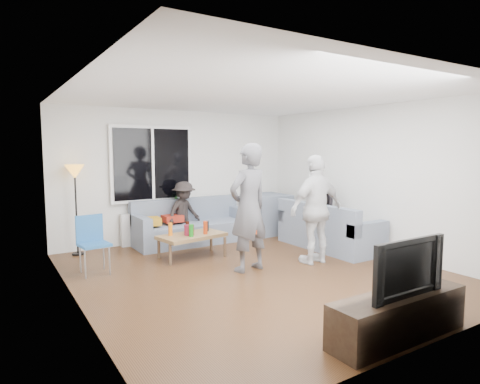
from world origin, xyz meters
TOP-DOWN VIEW (x-y plane):
  - floor at (0.00, 0.00)m, footprint 5.00×5.50m
  - ceiling at (0.00, 0.00)m, footprint 5.00×5.50m
  - wall_back at (0.00, 2.77)m, footprint 5.00×0.04m
  - wall_front at (0.00, -2.77)m, footprint 5.00×0.04m
  - wall_left at (-2.52, 0.00)m, footprint 0.04×5.50m
  - wall_right at (2.52, 0.00)m, footprint 0.04×5.50m
  - window_frame at (-0.60, 2.69)m, footprint 1.62×0.06m
  - window_glass at (-0.60, 2.65)m, footprint 1.50×0.02m
  - window_mullion at (-0.60, 2.64)m, footprint 0.05×0.03m
  - radiator at (-0.60, 2.65)m, footprint 1.30×0.12m
  - potted_plant at (-0.16, 2.62)m, footprint 0.23×0.20m
  - vase at (-0.79, 2.62)m, footprint 0.20×0.20m
  - sofa_back_section at (0.06, 2.27)m, footprint 2.30×0.85m
  - sofa_right_section at (2.02, 0.54)m, footprint 2.00×0.85m
  - sofa_corner at (1.83, 2.27)m, footprint 0.85×0.85m
  - cushion_yellow at (-0.83, 2.25)m, footprint 0.41×0.35m
  - cushion_red at (-0.35, 2.33)m, footprint 0.36×0.31m
  - coffee_table at (-0.43, 1.28)m, footprint 1.18×0.77m
  - pitcher at (-0.50, 1.24)m, footprint 0.17×0.17m
  - side_chair at (-2.05, 1.20)m, footprint 0.45×0.45m
  - floor_lamp at (-2.05, 2.50)m, footprint 0.32×0.32m
  - player_left at (-0.03, 0.15)m, footprint 0.77×0.57m
  - player_right at (1.12, -0.08)m, footprint 1.03×0.43m
  - spectator_right at (2.02, 0.78)m, footprint 0.66×0.76m
  - spectator_back at (-0.12, 2.30)m, footprint 0.89×0.68m
  - tv_console at (-0.02, -2.50)m, footprint 1.60×0.40m
  - television at (-0.02, -2.50)m, footprint 0.97×0.13m
  - bottle_d at (-0.24, 1.17)m, footprint 0.07×0.07m
  - bottle_a at (-0.78, 1.38)m, footprint 0.07×0.07m
  - bottle_c at (-0.43, 1.47)m, footprint 0.07×0.07m
  - bottle_b at (-0.53, 1.11)m, footprint 0.08×0.08m
  - bottle_e at (-0.10, 1.38)m, footprint 0.07×0.07m

SIDE VIEW (x-z plane):
  - floor at x=0.00m, z-range -0.04..0.00m
  - coffee_table at x=-0.43m, z-range 0.00..0.40m
  - tv_console at x=-0.02m, z-range 0.00..0.44m
  - radiator at x=-0.60m, z-range 0.00..0.62m
  - sofa_back_section at x=0.06m, z-range 0.00..0.85m
  - sofa_right_section at x=2.02m, z-range 0.00..0.85m
  - sofa_corner at x=1.83m, z-range 0.00..0.85m
  - side_chair at x=-2.05m, z-range 0.00..0.86m
  - pitcher at x=-0.50m, z-range 0.40..0.57m
  - bottle_e at x=-0.10m, z-range 0.40..0.58m
  - bottle_c at x=-0.43m, z-range 0.40..0.60m
  - bottle_b at x=-0.53m, z-range 0.40..0.60m
  - bottle_a at x=-0.78m, z-range 0.40..0.61m
  - cushion_yellow at x=-0.83m, z-range 0.44..0.58m
  - cushion_red at x=-0.35m, z-range 0.45..0.57m
  - bottle_d at x=-0.24m, z-range 0.40..0.62m
  - spectator_back at x=-0.12m, z-range 0.00..1.21m
  - spectator_right at x=2.02m, z-range 0.00..1.31m
  - vase at x=-0.79m, z-range 0.62..0.79m
  - television at x=-0.02m, z-range 0.44..1.00m
  - floor_lamp at x=-2.05m, z-range 0.00..1.56m
  - potted_plant at x=-0.16m, z-range 0.62..0.97m
  - player_right at x=1.12m, z-range 0.00..1.75m
  - player_left at x=-0.03m, z-range 0.00..1.92m
  - wall_back at x=0.00m, z-range 0.00..2.60m
  - wall_front at x=0.00m, z-range 0.00..2.60m
  - wall_left at x=-2.52m, z-range 0.00..2.60m
  - wall_right at x=2.52m, z-range 0.00..2.60m
  - window_frame at x=-0.60m, z-range 0.81..2.29m
  - window_glass at x=-0.60m, z-range 0.88..2.23m
  - window_mullion at x=-0.60m, z-range 0.88..2.23m
  - ceiling at x=0.00m, z-range 2.60..2.64m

